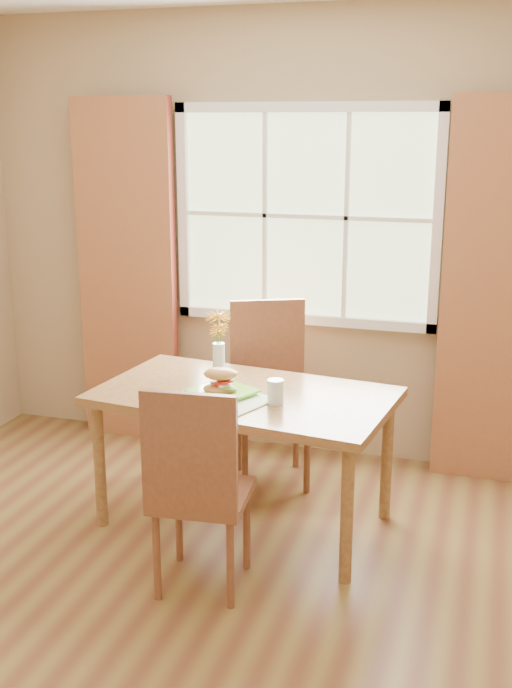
{
  "coord_description": "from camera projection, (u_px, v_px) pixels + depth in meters",
  "views": [
    {
      "loc": [
        1.13,
        -2.85,
        2.06
      ],
      "look_at": [
        0.02,
        0.78,
        1.0
      ],
      "focal_mm": 42.0,
      "sensor_mm": 36.0,
      "label": 1
    }
  ],
  "objects": [
    {
      "name": "curtain_right",
      "position": [
        500.0,
        297.0,
        4.52
      ],
      "size": [
        0.65,
        0.08,
        2.2
      ],
      "primitive_type": "cube",
      "color": "maroon",
      "rests_on": "room"
    },
    {
      "name": "curtain_left",
      "position": [
        127.0,
        274.0,
        5.16
      ],
      "size": [
        0.65,
        0.08,
        2.2
      ],
      "primitive_type": "cube",
      "color": "maroon",
      "rests_on": "room"
    },
    {
      "name": "croissant_sandwich",
      "position": [
        221.0,
        381.0,
        4.0
      ],
      "size": [
        0.2,
        0.16,
        0.13
      ],
      "rotation": [
        0.0,
        0.0,
        0.26
      ],
      "color": "#C68843",
      "rests_on": "plate"
    },
    {
      "name": "placemat",
      "position": [
        223.0,
        398.0,
        3.99
      ],
      "size": [
        0.54,
        0.47,
        0.01
      ],
      "primitive_type": "cube",
      "rotation": [
        0.0,
        0.0,
        -0.38
      ],
      "color": "beige",
      "rests_on": "dining_table"
    },
    {
      "name": "plate",
      "position": [
        223.0,
        393.0,
        4.03
      ],
      "size": [
        0.37,
        0.37,
        0.01
      ],
      "primitive_type": "cube",
      "rotation": [
        0.0,
        0.0,
        -0.49
      ],
      "color": "#6DC330",
      "rests_on": "placemat"
    },
    {
      "name": "dining_table",
      "position": [
        244.0,
        406.0,
        4.11
      ],
      "size": [
        1.57,
        1.01,
        0.72
      ],
      "rotation": [
        0.0,
        0.0,
        -0.12
      ],
      "color": "olive",
      "rests_on": "room"
    },
    {
      "name": "water_glass",
      "position": [
        275.0,
        392.0,
        3.91
      ],
      "size": [
        0.08,
        0.08,
        0.12
      ],
      "color": "silver",
      "rests_on": "dining_table"
    },
    {
      "name": "flower_vase",
      "position": [
        219.0,
        336.0,
        4.34
      ],
      "size": [
        0.14,
        0.14,
        0.35
      ],
      "color": "silver",
      "rests_on": "dining_table"
    },
    {
      "name": "chair_far",
      "position": [
        270.0,
        383.0,
        4.69
      ],
      "size": [
        0.58,
        0.58,
        1.05
      ],
      "rotation": [
        0.0,
        0.0,
        0.42
      ],
      "color": "brown",
      "rests_on": "room"
    },
    {
      "name": "room",
      "position": [
        193.0,
        308.0,
        3.13
      ],
      "size": [
        4.24,
        3.84,
        2.74
      ],
      "color": "brown",
      "rests_on": "ground"
    },
    {
      "name": "window",
      "position": [
        306.0,
        216.0,
        4.82
      ],
      "size": [
        1.62,
        0.06,
        1.32
      ],
      "color": "beige",
      "rests_on": "room"
    },
    {
      "name": "chair_near",
      "position": [
        197.0,
        483.0,
        3.48
      ],
      "size": [
        0.45,
        0.45,
        0.99
      ],
      "rotation": [
        0.0,
        0.0,
        0.09
      ],
      "color": "brown",
      "rests_on": "room"
    }
  ]
}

